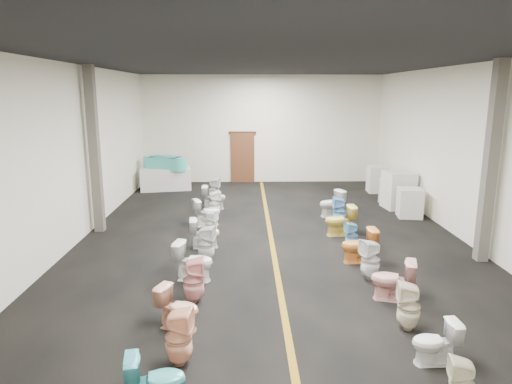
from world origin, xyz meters
TOP-DOWN VIEW (x-y plane):
  - floor at (0.00, 0.00)m, footprint 16.00×16.00m
  - ceiling at (0.00, 0.00)m, footprint 16.00×16.00m
  - wall_back at (0.00, 8.00)m, footprint 10.00×0.00m
  - wall_front at (0.00, -8.00)m, footprint 10.00×0.00m
  - wall_left at (-5.00, 0.00)m, footprint 0.00×16.00m
  - wall_right at (5.00, 0.00)m, footprint 0.00×16.00m
  - aisle_stripe at (0.00, 0.00)m, footprint 0.12×15.60m
  - back_door at (-0.80, 7.94)m, footprint 1.00×0.10m
  - door_frame at (-0.80, 7.95)m, footprint 1.15×0.08m
  - column_left at (-4.75, 1.00)m, footprint 0.25×0.25m
  - column_right at (4.75, -1.50)m, footprint 0.25×0.25m
  - display_table at (-3.85, 6.49)m, footprint 2.08×1.31m
  - bathtub at (-3.85, 6.49)m, footprint 1.79×1.07m
  - appliance_crate_a at (4.40, 2.22)m, footprint 0.79×0.79m
  - appliance_crate_b at (4.40, 3.33)m, footprint 0.99×0.99m
  - appliance_crate_c at (4.40, 4.33)m, footprint 0.85×0.85m
  - appliance_crate_d at (4.40, 5.80)m, footprint 0.73×0.73m
  - toilet_left_0 at (-1.76, -6.40)m, footprint 0.78×0.53m
  - toilet_left_1 at (-1.61, -5.50)m, footprint 0.43×0.42m
  - toilet_left_2 at (-1.77, -4.49)m, footprint 0.81×0.64m
  - toilet_left_3 at (-1.62, -3.53)m, footprint 0.43×0.42m
  - toilet_left_4 at (-1.74, -2.50)m, footprint 0.87×0.60m
  - toilet_left_5 at (-1.57, -1.49)m, footprint 0.46×0.45m
  - toilet_left_6 at (-1.69, -0.50)m, footprint 0.77×0.49m
  - toilet_left_7 at (-1.60, 0.41)m, footprint 0.42×0.42m
  - toilet_left_8 at (-1.79, 1.44)m, footprint 0.89×0.70m
  - toilet_left_9 at (-1.65, 2.41)m, footprint 0.47×0.46m
  - toilet_left_10 at (-1.73, 3.34)m, footprint 0.77×0.44m
  - toilet_left_11 at (-1.79, 4.38)m, footprint 0.45×0.45m
  - toilet_right_0 at (1.94, -6.52)m, footprint 0.37×0.36m
  - toilet_right_1 at (2.01, -5.57)m, footprint 0.66×0.39m
  - toilet_right_2 at (1.97, -4.61)m, footprint 0.44×0.43m
  - toilet_right_3 at (2.05, -3.52)m, footprint 0.88×0.66m
  - toilet_right_4 at (1.89, -2.56)m, footprint 0.49×0.49m
  - toilet_right_5 at (1.89, -1.59)m, footprint 0.81×0.48m
  - toilet_right_6 at (1.93, -0.69)m, footprint 0.37×0.37m
  - toilet_right_7 at (1.87, 0.41)m, footprint 0.84×0.52m
  - toilet_right_8 at (2.05, 1.36)m, footprint 0.41×0.40m
  - toilet_right_9 at (2.00, 2.36)m, footprint 0.91×0.73m

SIDE VIEW (x-z plane):
  - floor at x=0.00m, z-range 0.00..0.00m
  - aisle_stripe at x=0.00m, z-range 0.00..0.01m
  - toilet_right_1 at x=2.01m, z-range 0.00..0.67m
  - toilet_right_0 at x=1.94m, z-range 0.00..0.69m
  - toilet_right_6 at x=1.93m, z-range 0.00..0.69m
  - toilet_left_7 at x=-1.60m, z-range 0.00..0.71m
  - toilet_left_2 at x=-1.77m, z-range 0.00..0.72m
  - toilet_left_0 at x=-1.76m, z-range 0.00..0.73m
  - toilet_left_6 at x=-1.69m, z-range 0.00..0.75m
  - appliance_crate_c at x=4.40m, z-range 0.00..0.77m
  - toilet_left_10 at x=-1.73m, z-range 0.00..0.79m
  - toilet_left_8 at x=-1.79m, z-range 0.00..0.79m
  - toilet_right_5 at x=1.89m, z-range 0.00..0.80m
  - toilet_right_3 at x=2.05m, z-range 0.00..0.80m
  - toilet_left_9 at x=-1.65m, z-range 0.00..0.81m
  - toilet_right_9 at x=2.00m, z-range 0.00..0.81m
  - toilet_left_4 at x=-1.74m, z-range 0.00..0.81m
  - toilet_right_2 at x=1.97m, z-range 0.00..0.82m
  - toilet_right_7 at x=1.87m, z-range 0.00..0.83m
  - toilet_left_11 at x=-1.79m, z-range 0.00..0.84m
  - toilet_right_8 at x=2.05m, z-range 0.00..0.85m
  - toilet_left_1 at x=-1.61m, z-range 0.00..0.85m
  - toilet_left_5 at x=-1.57m, z-range 0.00..0.85m
  - toilet_left_3 at x=-1.62m, z-range 0.00..0.86m
  - toilet_right_4 at x=1.89m, z-range 0.00..0.86m
  - display_table at x=-3.85m, z-range 0.00..0.86m
  - appliance_crate_a at x=4.40m, z-range 0.00..0.90m
  - appliance_crate_d at x=4.40m, z-range 0.00..1.00m
  - appliance_crate_b at x=4.40m, z-range 0.00..1.22m
  - back_door at x=-0.80m, z-range 0.00..2.10m
  - bathtub at x=-3.85m, z-range 0.79..1.34m
  - door_frame at x=-0.80m, z-range 2.07..2.17m
  - wall_back at x=0.00m, z-range -2.75..7.25m
  - wall_front at x=0.00m, z-range -2.75..7.25m
  - wall_left at x=-5.00m, z-range -5.75..10.25m
  - wall_right at x=5.00m, z-range -5.75..10.25m
  - column_left at x=-4.75m, z-range 0.00..4.50m
  - column_right at x=4.75m, z-range 0.00..4.50m
  - ceiling at x=0.00m, z-range 4.50..4.50m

